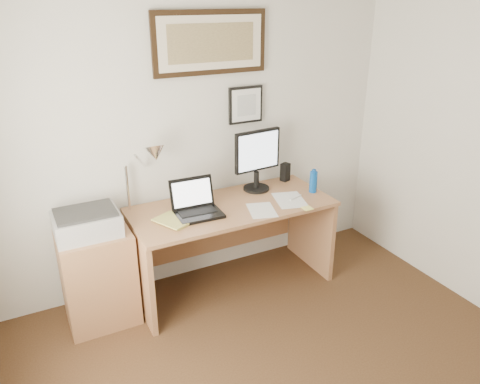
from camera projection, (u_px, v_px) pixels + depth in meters
wall_back at (194, 135)px, 3.73m from camera, size 3.50×0.02×2.50m
side_cabinet at (99, 278)px, 3.43m from camera, size 0.50×0.40×0.73m
water_bottle at (313, 182)px, 3.90m from camera, size 0.06×0.06×0.18m
bottle_cap at (314, 170)px, 3.86m from camera, size 0.03×0.03×0.02m
speaker at (285, 172)px, 4.14m from camera, size 0.09×0.08×0.16m
paper_sheet_a at (262, 210)px, 3.60m from camera, size 0.27×0.33×0.00m
paper_sheet_b at (290, 200)px, 3.77m from camera, size 0.31×0.37×0.00m
sticky_pad at (307, 208)px, 3.62m from camera, size 0.07×0.07×0.01m
marker_pen at (296, 198)px, 3.80m from camera, size 0.14×0.06×0.02m
book at (164, 226)px, 3.34m from camera, size 0.29×0.32×0.02m
desk at (228, 227)px, 3.85m from camera, size 1.60×0.70×0.75m
laptop at (196, 207)px, 3.52m from camera, size 0.35×0.31×0.26m
lcd_monitor at (257, 157)px, 3.86m from camera, size 0.42×0.22×0.52m
printer at (87, 223)px, 3.25m from camera, size 0.44×0.34×0.18m
desk_lamp at (153, 156)px, 3.43m from camera, size 0.29×0.27×0.53m
picture_large at (211, 43)px, 3.50m from camera, size 0.92×0.04×0.47m
picture_small at (246, 105)px, 3.82m from camera, size 0.30×0.03×0.30m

